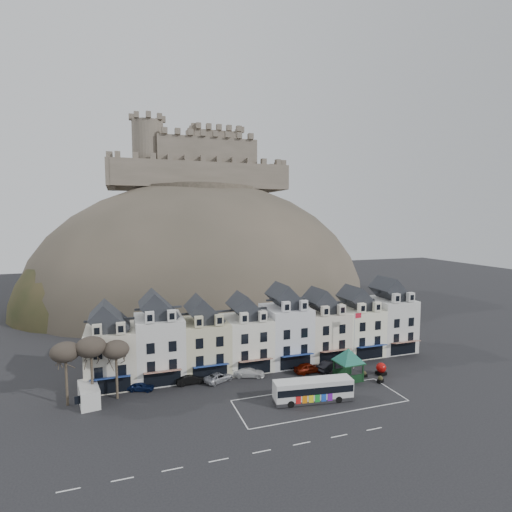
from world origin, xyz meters
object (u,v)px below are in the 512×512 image
Objects in this scene: bus_shelter at (348,355)px; car_charcoal at (330,366)px; flagpole at (355,336)px; car_silver at (219,377)px; bus at (313,389)px; car_maroon at (308,368)px; car_navy at (140,386)px; car_white at (249,372)px; red_buoy at (381,369)px; car_black at (191,379)px; white_van at (89,394)px.

car_charcoal is at bearing 99.07° from bus_shelter.
flagpole is 22.06m from car_silver.
bus reaches higher than car_maroon.
bus_shelter is at bearing 171.24° from car_charcoal.
car_maroon is (-4.39, 4.23, -2.88)m from bus_shelter.
flagpole is 1.98× the size of car_charcoal.
bus is at bearing -153.52° from bus_shelter.
car_white is (15.66, -0.17, 0.06)m from car_navy.
red_buoy is (5.71, -0.08, -2.69)m from bus_shelter.
car_black is at bearing 150.39° from bus.
car_black is 0.95× the size of car_maroon.
car_charcoal is (12.67, -1.85, 0.07)m from car_white.
flagpole reaches higher than bus.
red_buoy is 20.11m from car_white.
bus reaches higher than car_navy.
flagpole is 17.57m from car_white.
car_maroon reaches higher than car_white.
car_black is (-14.12, 10.57, -0.91)m from bus.
red_buoy reaches higher than car_white.
white_van is at bearing 125.86° from car_navy.
bus is 11.25m from car_charcoal.
flagpole is (3.29, 3.48, 1.58)m from bus_shelter.
bus is at bearing -130.81° from car_white.
red_buoy is 0.50× the size of car_navy.
white_van is 6.72m from car_navy.
red_buoy is 35.42m from car_navy.
car_maroon is (13.80, -1.26, 0.13)m from car_silver.
bus reaches higher than white_van.
car_navy is 0.78× the size of car_white.
car_maroon is at bearing 174.43° from flagpole.
car_white is 1.03× the size of car_charcoal.
flagpole is 1.66× the size of white_van.
flagpole is 2.04× the size of car_maroon.
bus_shelter is 1.34× the size of white_van.
bus is 11.76m from car_white.
bus_shelter is at bearing -81.27° from car_navy.
flagpole is 26.03m from car_black.
bus_shelter is at bearing 37.00° from bus.
bus_shelter is at bearing -16.05° from white_van.
white_van is 13.53m from car_black.
car_maroon is at bearing -77.81° from car_white.
red_buoy is 0.39× the size of car_white.
car_maroon reaches higher than car_silver.
flagpole is 1.92× the size of car_white.
car_silver is at bearing 82.03° from car_maroon.
flagpole reaches higher than car_navy.
bus is 1.91× the size of white_van.
car_silver is (-21.48, 2.01, -4.59)m from flagpole.
car_charcoal is at bearing -98.00° from car_black.
bus_shelter reaches higher than car_maroon.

